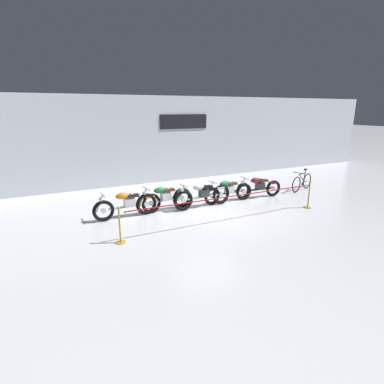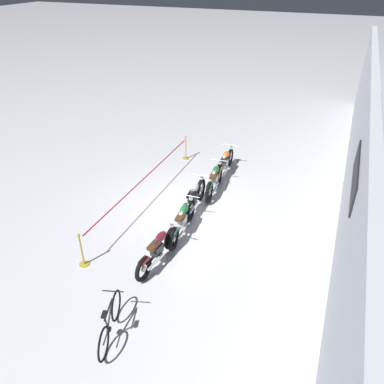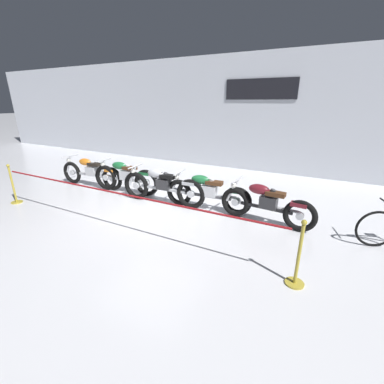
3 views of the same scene
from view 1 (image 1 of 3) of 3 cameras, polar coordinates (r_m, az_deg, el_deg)
ground_plane at (r=10.89m, az=2.98°, el=-3.68°), size 120.00×120.00×0.00m
back_wall at (r=15.05m, az=-6.44°, el=9.81°), size 28.00×0.29×4.20m
motorcycle_orange_0 at (r=10.40m, az=-12.13°, el=-2.27°), size 2.39×0.62×0.94m
motorcycle_green_1 at (r=10.82m, az=-5.27°, el=-1.22°), size 2.19×0.62×0.96m
motorcycle_silver_2 at (r=11.19m, az=2.03°, el=-0.58°), size 2.42×0.62×0.96m
motorcycle_green_3 at (r=11.92m, az=6.85°, el=0.20°), size 2.22×0.62×0.93m
motorcycle_maroon_4 at (r=12.67m, az=12.59°, el=0.87°), size 2.12×0.62×0.92m
bicycle at (r=14.43m, az=20.21°, el=1.78°), size 1.67×0.66×0.96m
stanchion_far_left at (r=9.08m, az=0.36°, el=-3.01°), size 7.03×0.28×1.05m
stanchion_mid_left at (r=11.98m, az=21.29°, el=-1.17°), size 0.28×0.28×1.05m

